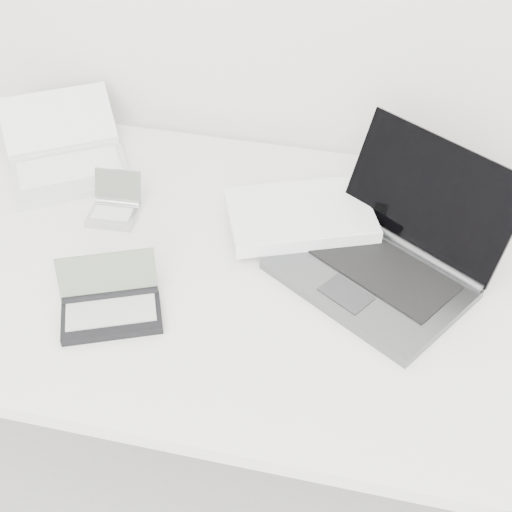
% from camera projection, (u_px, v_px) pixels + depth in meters
% --- Properties ---
extents(desk, '(1.60, 0.80, 0.73)m').
position_uv_depth(desk, '(276.00, 286.00, 1.36)').
color(desk, white).
rests_on(desk, ground).
extents(laptop_large, '(0.56, 0.45, 0.21)m').
position_uv_depth(laptop_large, '(350.00, 237.00, 1.33)').
color(laptop_large, '#5A5C5F').
rests_on(laptop_large, desk).
extents(netbook_open_white, '(0.36, 0.38, 0.10)m').
position_uv_depth(netbook_open_white, '(67.00, 158.00, 1.55)').
color(netbook_open_white, silver).
rests_on(netbook_open_white, desk).
extents(pda_silver, '(0.10, 0.11, 0.08)m').
position_uv_depth(pda_silver, '(115.00, 207.00, 1.43)').
color(pda_silver, silver).
rests_on(pda_silver, desk).
extents(palmtop_charcoal, '(0.20, 0.18, 0.09)m').
position_uv_depth(palmtop_charcoal, '(111.00, 306.00, 1.23)').
color(palmtop_charcoal, black).
rests_on(palmtop_charcoal, desk).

